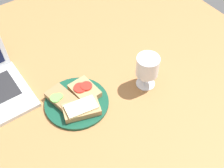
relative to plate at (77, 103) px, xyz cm
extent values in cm
cube|color=#9E6B3D|center=(7.39, -2.99, -2.00)|extent=(140.00, 140.00, 3.00)
cylinder|color=#144733|center=(0.00, 0.00, 0.00)|extent=(21.49, 21.49, 1.00)
cube|color=#A88456|center=(4.22, 1.59, 1.64)|extent=(7.97, 10.52, 2.28)
cylinder|color=red|center=(3.14, 2.53, 3.03)|extent=(4.36, 4.36, 0.51)
cylinder|color=red|center=(5.21, 1.90, 3.12)|extent=(3.94, 3.94, 0.68)
cube|color=#937047|center=(-3.49, 2.86, 1.48)|extent=(8.57, 12.80, 1.95)
cylinder|color=#6BB74C|center=(-5.65, 3.95, 2.65)|extent=(3.49, 3.49, 0.39)
cylinder|color=#6BB74C|center=(-4.33, 3.74, 2.65)|extent=(2.78, 2.78, 0.39)
cylinder|color=#6BB74C|center=(-5.72, 3.44, 2.64)|extent=(3.08, 3.08, 0.37)
cube|color=#A88456|center=(-0.73, -4.45, 1.63)|extent=(13.23, 9.82, 2.25)
cube|color=#F4EAB7|center=(-0.73, -4.45, 3.15)|extent=(10.78, 7.05, 0.79)
cylinder|color=white|center=(24.23, -6.60, -0.30)|extent=(6.62, 6.62, 0.40)
cylinder|color=white|center=(24.23, -6.60, 2.48)|extent=(0.88, 0.88, 5.16)
cylinder|color=white|center=(24.23, -6.60, 8.63)|extent=(7.73, 7.73, 7.13)
cylinder|color=white|center=(24.23, -6.60, 7.21)|extent=(7.11, 7.11, 4.30)
camera|label=1|loc=(-26.54, -57.81, 83.51)|focal=50.00mm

